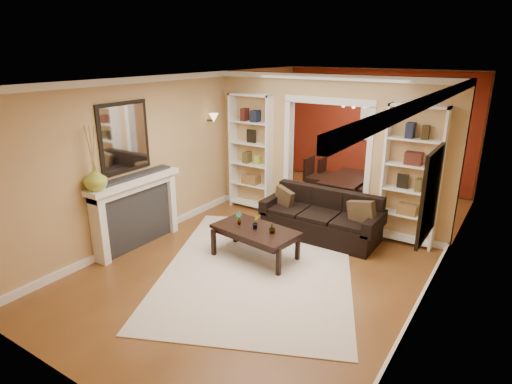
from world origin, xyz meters
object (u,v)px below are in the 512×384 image
Objects in this scene: sofa at (321,216)px; coffee_table at (255,243)px; bookshelf_left at (251,153)px; dining_table at (348,189)px; fireplace at (137,213)px; bookshelf_right at (411,177)px.

sofa reaches higher than coffee_table.
bookshelf_left is 1.58× the size of dining_table.
coffee_table is 0.56× the size of bookshelf_left.
bookshelf_left reaches higher than fireplace.
bookshelf_left is (-1.82, 0.58, 0.75)m from sofa.
fireplace is at bearing -140.41° from sofa.
coffee_table is 2.73m from bookshelf_right.
bookshelf_left is 2.65m from fireplace.
bookshelf_right is at bearing 24.34° from sofa.
fireplace is (-1.84, -0.68, 0.33)m from coffee_table.
coffee_table is 1.99m from fireplace.
coffee_table is at bearing -134.15° from bookshelf_right.
dining_table is at bearing 45.22° from bookshelf_left.
bookshelf_left and bookshelf_right have the same top height.
sofa is at bearing -155.66° from bookshelf_right.
bookshelf_right is 2.38m from dining_table.
coffee_table is (-0.52, -1.27, -0.15)m from sofa.
bookshelf_right is (3.10, 0.00, 0.00)m from bookshelf_left.
coffee_table is at bearing -54.86° from bookshelf_left.
sofa is 1.38m from coffee_table.
coffee_table is at bearing -112.07° from sofa.
dining_table is (2.04, 4.04, -0.32)m from fireplace.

